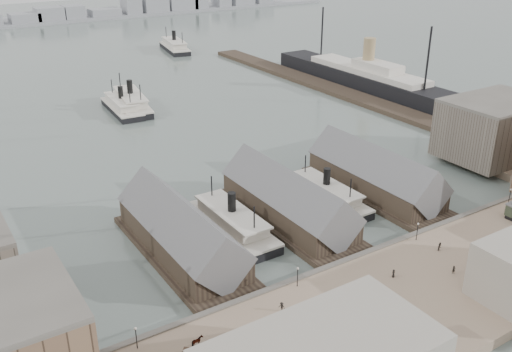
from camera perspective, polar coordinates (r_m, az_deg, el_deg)
ground at (r=116.76m, az=8.03°, el=-7.73°), size 900.00×900.00×0.00m
quay at (r=104.62m, az=15.26°, el=-11.93°), size 180.00×30.00×2.00m
seawall at (r=112.92m, az=9.78°, el=-8.37°), size 180.00×1.20×2.30m
east_wharf at (r=226.87m, az=8.55°, el=8.29°), size 10.00×180.00×1.60m
ferry_shed_west at (r=114.41m, az=-7.48°, el=-5.71°), size 14.00×42.00×12.60m
ferry_shed_center at (r=126.02m, az=3.22°, el=-2.60°), size 14.00×42.00×12.60m
ferry_shed_east at (r=141.50m, az=11.82°, el=-0.02°), size 14.00×42.00×12.60m
warehouse_east_back at (r=169.44m, az=22.76°, el=4.37°), size 28.00×20.00×15.00m
lamp_post_far_w at (r=90.11m, az=-11.92°, el=-15.19°), size 0.44×0.44×3.92m
lamp_post_near_w at (r=101.58m, az=4.18°, el=-9.67°), size 0.44×0.44×3.92m
lamp_post_near_e at (r=119.66m, az=15.86°, el=-5.04°), size 0.44×0.44×3.92m
lamp_post_far_e at (r=141.84m, az=24.08°, el=-1.61°), size 0.44×0.44×3.92m
far_shore at (r=417.27m, az=-24.16°, el=14.05°), size 500.00×40.00×15.72m
ferry_docked_west at (r=122.51m, az=-2.40°, el=-4.64°), size 8.24×27.47×9.81m
ferry_docked_east at (r=136.22m, az=7.00°, el=-1.78°), size 7.76×25.86×9.24m
ferry_open_near at (r=207.19m, az=-13.26°, el=6.85°), size 10.26×28.03×9.82m
ferry_open_mid at (r=210.30m, az=-12.38°, el=7.27°), size 14.20×32.14×11.09m
ferry_open_far at (r=307.74m, az=-8.15°, el=12.75°), size 14.76×32.12×11.05m
ocean_steamer at (r=235.81m, az=11.07°, el=9.60°), size 13.78×100.72×20.14m
horse_cart_left at (r=89.94m, az=-6.02°, el=-16.35°), size 4.43×4.19×1.70m
horse_cart_center at (r=96.62m, az=10.27°, el=-13.44°), size 4.84×1.67×1.47m
pedestrian_2 at (r=96.68m, az=2.59°, el=-12.93°), size 1.10×1.27×1.71m
pedestrian_3 at (r=94.26m, az=14.21°, el=-14.85°), size 1.14×0.73×1.81m
pedestrian_4 at (r=107.71m, az=13.59°, el=-9.44°), size 0.84×0.92×1.57m
pedestrian_5 at (r=111.76m, az=19.16°, el=-8.84°), size 0.71×0.62×1.62m
pedestrian_6 at (r=118.23m, az=17.92°, el=-6.72°), size 0.99×0.86×1.74m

